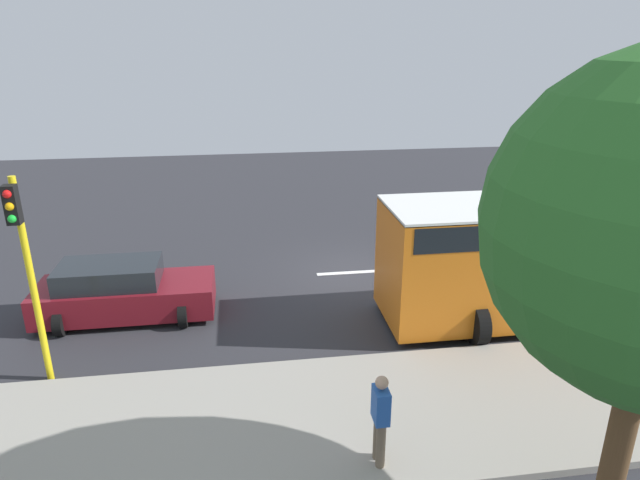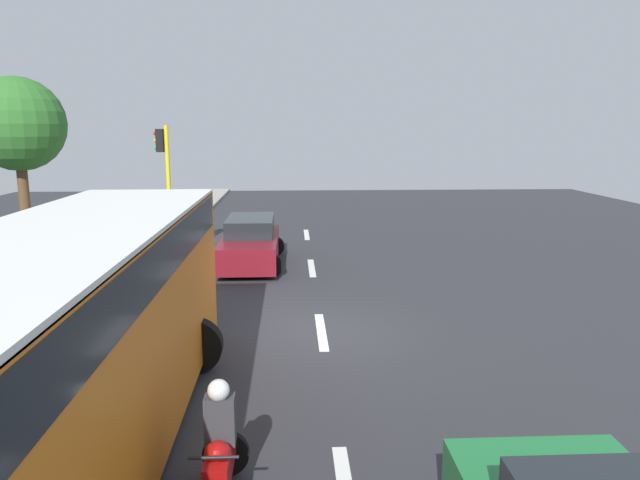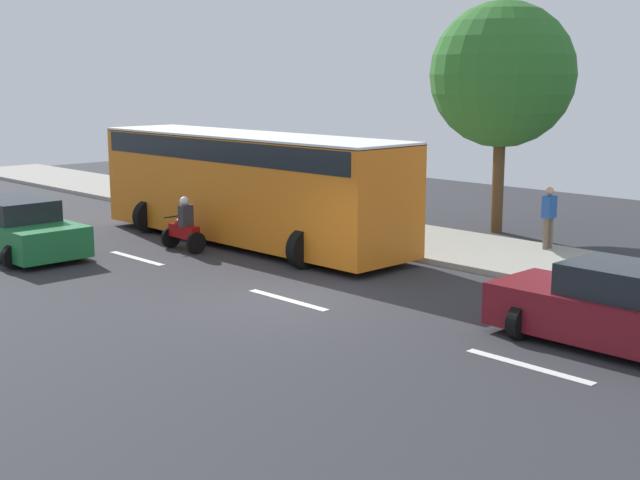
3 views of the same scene
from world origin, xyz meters
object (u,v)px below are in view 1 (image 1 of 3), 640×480
car_green (572,220)px  city_bus (594,248)px  motorcycle (558,261)px  pedestrian_near_signal (380,417)px  car_maroon (123,292)px  traffic_light_corner (25,255)px

car_green → city_bus: bearing=-28.5°
city_bus → motorcycle: (-2.01, 0.38, -1.20)m
city_bus → pedestrian_near_signal: 8.45m
city_bus → motorcycle: 2.37m
motorcycle → pedestrian_near_signal: (6.85, -7.25, 0.42)m
car_maroon → motorcycle: (-0.48, 12.56, -0.07)m
car_maroon → city_bus: 12.34m
car_maroon → traffic_light_corner: 3.78m
city_bus → pedestrian_near_signal: city_bus is taller
pedestrian_near_signal → city_bus: bearing=125.1°
city_bus → traffic_light_corner: size_ratio=2.44×
car_maroon → traffic_light_corner: traffic_light_corner is taller
car_green → motorcycle: (3.52, -2.63, -0.07)m
pedestrian_near_signal → traffic_light_corner: size_ratio=0.38×
car_maroon → traffic_light_corner: (2.86, -1.08, 2.22)m
car_maroon → pedestrian_near_signal: (6.37, 5.31, 0.35)m
city_bus → motorcycle: city_bus is taller
traffic_light_corner → motorcycle: bearing=103.8°
car_maroon → pedestrian_near_signal: bearing=39.8°
city_bus → motorcycle: size_ratio=7.19×
city_bus → pedestrian_near_signal: size_ratio=6.51×
motorcycle → pedestrian_near_signal: bearing=-46.7°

